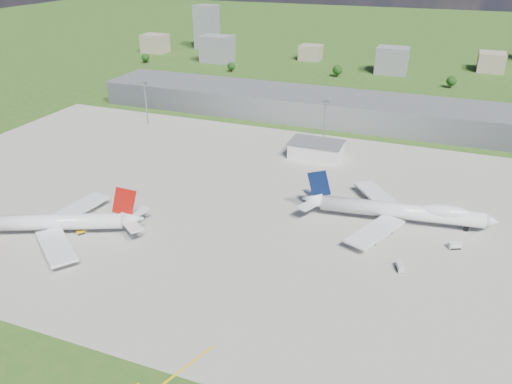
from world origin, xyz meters
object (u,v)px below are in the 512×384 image
(airliner_blue_quad, at_px, (401,211))
(tug_yellow, at_px, (81,232))
(airliner_red_twin, at_px, (52,223))
(van_white_far, at_px, (455,246))
(van_white_near, at_px, (400,267))

(airliner_blue_quad, height_order, tug_yellow, airliner_blue_quad)
(airliner_red_twin, bearing_deg, van_white_far, 173.88)
(airliner_red_twin, height_order, airliner_blue_quad, airliner_red_twin)
(airliner_blue_quad, xyz_separation_m, van_white_far, (20.96, -11.63, -4.22))
(airliner_blue_quad, relative_size, van_white_far, 15.06)
(van_white_near, bearing_deg, van_white_far, -57.17)
(airliner_red_twin, xyz_separation_m, van_white_far, (141.38, 44.39, -4.00))
(airliner_red_twin, bearing_deg, tug_yellow, -179.69)
(van_white_far, bearing_deg, airliner_blue_quad, 125.15)
(tug_yellow, bearing_deg, van_white_far, -36.03)
(airliner_red_twin, xyz_separation_m, airliner_blue_quad, (120.41, 56.02, 0.22))
(airliner_red_twin, distance_m, tug_yellow, 10.91)
(tug_yellow, distance_m, van_white_near, 117.07)
(van_white_near, bearing_deg, airliner_blue_quad, -11.02)
(van_white_near, xyz_separation_m, van_white_far, (16.79, 20.87, -0.03))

